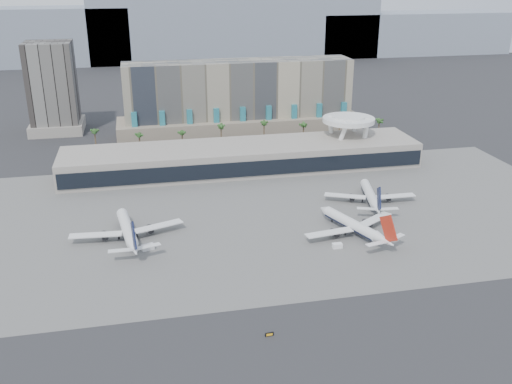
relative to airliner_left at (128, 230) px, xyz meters
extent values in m
plane|color=#232326|center=(54.42, -43.19, -3.66)|extent=(900.00, 900.00, 0.00)
cube|color=#5B5B59|center=(54.42, 11.81, -3.63)|extent=(260.00, 130.00, 0.06)
cube|color=gray|center=(114.42, 426.81, 31.34)|extent=(300.00, 60.00, 70.00)
cube|color=gray|center=(314.42, 426.81, 18.84)|extent=(220.00, 60.00, 45.00)
cube|color=tan|center=(64.42, 131.81, 17.34)|extent=(130.00, 22.00, 42.00)
cube|color=gray|center=(64.42, 129.81, 1.34)|extent=(140.00, 30.00, 10.00)
cube|color=teal|center=(4.42, 119.81, 5.34)|extent=(3.00, 2.00, 18.00)
cube|color=teal|center=(19.42, 119.81, 5.34)|extent=(3.00, 2.00, 18.00)
cube|color=teal|center=(34.42, 119.81, 5.34)|extent=(3.00, 2.00, 18.00)
cube|color=teal|center=(49.42, 119.81, 5.34)|extent=(3.00, 2.00, 18.00)
cube|color=teal|center=(64.42, 119.81, 5.34)|extent=(3.00, 2.00, 18.00)
cube|color=teal|center=(79.42, 119.81, 5.34)|extent=(3.00, 2.00, 18.00)
cube|color=teal|center=(94.42, 119.81, 5.34)|extent=(3.00, 2.00, 18.00)
cube|color=teal|center=(109.42, 119.81, 5.34)|extent=(3.00, 2.00, 18.00)
cube|color=teal|center=(124.42, 119.81, 5.34)|extent=(3.00, 2.00, 18.00)
cube|color=black|center=(-40.58, 156.81, 22.34)|extent=(26.00, 26.00, 52.00)
cube|color=#A0978C|center=(-40.58, 156.81, -0.66)|extent=(30.00, 30.00, 6.00)
cube|color=#A0978C|center=(54.42, 66.81, 2.34)|extent=(170.00, 32.00, 12.00)
cube|color=black|center=(54.42, 50.61, 1.84)|extent=(168.00, 0.60, 7.00)
cube|color=black|center=(54.42, 66.81, 9.59)|extent=(170.00, 12.00, 2.50)
cylinder|color=white|center=(115.78, 79.17, 7.34)|extent=(6.98, 6.99, 21.89)
cylinder|color=white|center=(103.05, 79.17, 7.34)|extent=(6.98, 6.99, 21.89)
cylinder|color=white|center=(103.05, 66.44, 7.34)|extent=(6.98, 6.99, 21.89)
cylinder|color=white|center=(115.78, 66.44, 7.34)|extent=(6.98, 6.99, 21.89)
cylinder|color=white|center=(109.42, 72.81, 16.34)|extent=(26.00, 26.00, 2.20)
cylinder|color=white|center=(109.42, 72.81, 17.64)|extent=(16.00, 16.00, 1.20)
cylinder|color=brown|center=(-15.58, 101.81, 2.34)|extent=(0.70, 0.70, 12.00)
sphere|color=#284C1E|center=(-15.58, 101.81, 8.04)|extent=(2.80, 2.80, 2.80)
cylinder|color=brown|center=(6.42, 101.81, 2.34)|extent=(0.70, 0.70, 12.00)
sphere|color=#284C1E|center=(6.42, 101.81, 8.04)|extent=(2.80, 2.80, 2.80)
cylinder|color=brown|center=(28.42, 101.81, 2.34)|extent=(0.70, 0.70, 12.00)
sphere|color=#284C1E|center=(28.42, 101.81, 8.04)|extent=(2.80, 2.80, 2.80)
cylinder|color=brown|center=(49.42, 101.81, 2.34)|extent=(0.70, 0.70, 12.00)
sphere|color=#284C1E|center=(49.42, 101.81, 8.04)|extent=(2.80, 2.80, 2.80)
cylinder|color=brown|center=(72.42, 101.81, 2.34)|extent=(0.70, 0.70, 12.00)
sphere|color=#284C1E|center=(72.42, 101.81, 8.04)|extent=(2.80, 2.80, 2.80)
cylinder|color=brown|center=(94.42, 101.81, 2.34)|extent=(0.70, 0.70, 12.00)
sphere|color=#284C1E|center=(94.42, 101.81, 8.04)|extent=(2.80, 2.80, 2.80)
cylinder|color=brown|center=(116.42, 101.81, 2.34)|extent=(0.70, 0.70, 12.00)
sphere|color=#284C1E|center=(116.42, 101.81, 8.04)|extent=(2.80, 2.80, 2.80)
cylinder|color=brown|center=(139.42, 101.81, 2.34)|extent=(0.70, 0.70, 12.00)
sphere|color=#284C1E|center=(139.42, 101.81, 8.04)|extent=(2.80, 2.80, 2.80)
cylinder|color=white|center=(-0.24, 1.79, -0.02)|extent=(7.73, 27.87, 4.04)
cylinder|color=#101738|center=(-0.24, 1.79, -0.17)|extent=(7.58, 27.32, 3.96)
cone|color=white|center=(-2.38, 17.45, -0.02)|extent=(4.62, 5.05, 4.04)
cone|color=white|center=(2.17, -15.88, 0.28)|extent=(5.24, 9.56, 4.04)
cube|color=white|center=(-11.13, -0.72, -0.63)|extent=(18.45, 5.38, 0.35)
cube|color=white|center=(10.91, 2.29, -0.63)|extent=(18.49, 9.96, 0.35)
cylinder|color=black|center=(-8.19, 0.19, -1.64)|extent=(2.75, 4.31, 2.22)
cylinder|color=black|center=(7.84, 2.38, -1.64)|extent=(2.75, 4.31, 2.22)
cube|color=#101738|center=(2.37, -17.39, 5.54)|extent=(1.74, 9.17, 10.64)
cube|color=white|center=(-2.20, -17.50, 0.79)|extent=(8.10, 2.26, 0.25)
cube|color=white|center=(6.81, -16.27, 0.79)|extent=(8.39, 4.34, 0.25)
cylinder|color=black|center=(-1.70, 12.45, -2.85)|extent=(0.51, 0.51, 1.62)
cylinder|color=black|center=(-3.31, 0.35, -2.85)|extent=(0.71, 0.71, 1.62)
cylinder|color=black|center=(3.10, 1.22, -2.85)|extent=(0.71, 0.71, 1.62)
cylinder|color=white|center=(79.81, -11.10, -0.14)|extent=(12.94, 26.41, 3.92)
cylinder|color=#101738|center=(79.81, -11.10, -0.29)|extent=(12.68, 25.88, 3.84)
cone|color=white|center=(74.50, 3.26, -0.14)|extent=(5.20, 5.49, 3.92)
cone|color=white|center=(85.80, -27.30, 0.16)|extent=(6.73, 9.62, 3.92)
cube|color=white|center=(70.05, -15.76, -0.73)|extent=(18.00, 6.42, 0.34)
cube|color=white|center=(90.25, -8.28, -0.73)|extent=(16.99, 12.73, 0.34)
cylinder|color=black|center=(72.64, -14.28, -1.70)|extent=(3.38, 4.42, 2.15)
cylinder|color=black|center=(87.33, -8.84, -1.70)|extent=(3.38, 4.42, 2.15)
cube|color=#B62514|center=(86.31, -28.67, 5.25)|extent=(3.54, 8.51, 10.31)
cube|color=white|center=(82.01, -29.74, 0.64)|extent=(8.11, 3.77, 0.24)
cube|color=white|center=(90.27, -26.69, 0.64)|extent=(7.92, 5.61, 0.24)
cylinder|color=black|center=(76.20, -1.33, -2.88)|extent=(0.49, 0.49, 1.57)
cylinder|color=black|center=(77.21, -13.11, -2.88)|extent=(0.69, 0.69, 1.57)
cylinder|color=black|center=(83.09, -10.93, -2.88)|extent=(0.69, 0.69, 1.57)
cylinder|color=white|center=(98.29, 15.53, -0.28)|extent=(9.23, 25.83, 3.76)
cylinder|color=#101738|center=(98.29, 15.53, -0.42)|extent=(9.05, 25.31, 3.68)
cone|color=white|center=(101.48, 29.87, -0.28)|extent=(4.59, 4.94, 3.76)
cone|color=white|center=(94.69, -0.64, 0.00)|extent=(5.50, 9.07, 3.76)
cube|color=white|center=(88.00, 16.86, -0.84)|extent=(16.94, 10.44, 0.33)
cube|color=white|center=(108.17, 12.37, -0.84)|extent=(16.94, 3.92, 0.33)
cylinder|color=black|center=(90.85, 16.70, -1.78)|extent=(2.83, 4.12, 2.07)
cylinder|color=black|center=(105.52, 13.44, -1.78)|extent=(2.83, 4.12, 2.07)
cube|color=#101738|center=(94.38, -2.02, 4.88)|extent=(2.31, 8.43, 9.89)
cube|color=white|center=(90.36, -0.64, 0.47)|extent=(7.76, 4.57, 0.23)
cube|color=white|center=(98.61, -2.48, 0.47)|extent=(7.65, 2.66, 0.23)
cylinder|color=black|center=(100.46, 25.28, -2.91)|extent=(0.47, 0.47, 1.50)
cylinder|color=black|center=(95.15, 15.26, -2.91)|extent=(0.66, 0.66, 1.50)
cylinder|color=black|center=(101.02, 13.96, -2.91)|extent=(0.66, 0.66, 1.50)
cube|color=silver|center=(6.58, -10.17, -2.64)|extent=(4.61, 3.17, 2.05)
cube|color=white|center=(70.91, -22.19, -2.80)|extent=(3.36, 1.93, 1.72)
cube|color=black|center=(36.28, -66.90, -3.13)|extent=(2.36, 0.51, 1.07)
cube|color=orange|center=(36.28, -67.09, -3.13)|extent=(1.70, 0.19, 0.64)
cylinder|color=black|center=(35.43, -66.90, -3.34)|extent=(0.13, 0.13, 0.64)
cylinder|color=black|center=(37.13, -66.90, -3.34)|extent=(0.13, 0.13, 0.64)
camera|label=1|loc=(6.86, -189.44, 86.65)|focal=40.00mm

